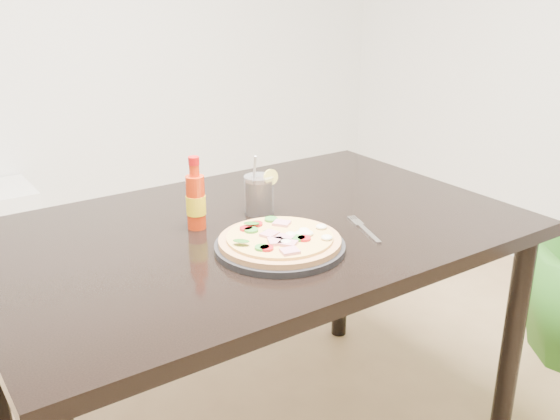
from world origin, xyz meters
TOP-DOWN VIEW (x-y plane):
  - dining_table at (0.13, 0.54)m, footprint 1.40×0.90m
  - plate at (0.10, 0.37)m, footprint 0.32×0.32m
  - pizza at (0.10, 0.37)m, footprint 0.29×0.29m
  - hot_sauce_bottle at (-0.00, 0.61)m, footprint 0.06×0.06m
  - cola_cup at (0.19, 0.61)m, footprint 0.09×0.08m
  - fork at (0.35, 0.36)m, footprint 0.08×0.18m

SIDE VIEW (x-z plane):
  - dining_table at x=0.13m, z-range 0.29..1.04m
  - fork at x=0.35m, z-range 0.75..0.76m
  - plate at x=0.10m, z-range 0.75..0.77m
  - pizza at x=0.10m, z-range 0.76..0.79m
  - cola_cup at x=0.19m, z-range 0.71..0.89m
  - hot_sauce_bottle at x=0.00m, z-range 0.73..0.92m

